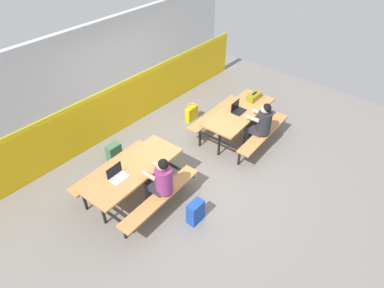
% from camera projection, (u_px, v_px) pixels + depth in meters
% --- Properties ---
extents(ground_plane, '(10.00, 10.00, 0.02)m').
position_uv_depth(ground_plane, '(195.00, 166.00, 6.99)').
color(ground_plane, gray).
extents(accent_backdrop, '(8.00, 0.14, 2.60)m').
position_uv_depth(accent_backdrop, '(118.00, 80.00, 7.33)').
color(accent_backdrop, yellow).
rests_on(accent_backdrop, ground).
extents(picnic_table_left, '(1.93, 1.64, 0.74)m').
position_uv_depth(picnic_table_left, '(134.00, 175.00, 5.95)').
color(picnic_table_left, tan).
rests_on(picnic_table_left, ground).
extents(picnic_table_right, '(1.93, 1.64, 0.74)m').
position_uv_depth(picnic_table_right, '(239.00, 117.00, 7.37)').
color(picnic_table_right, tan).
rests_on(picnic_table_right, ground).
extents(student_nearer, '(0.38, 0.53, 1.21)m').
position_uv_depth(student_nearer, '(161.00, 180.00, 5.67)').
color(student_nearer, '#2D2D38').
rests_on(student_nearer, ground).
extents(student_further, '(0.38, 0.53, 1.21)m').
position_uv_depth(student_further, '(260.00, 123.00, 6.97)').
color(student_further, '#2D2D38').
rests_on(student_further, ground).
extents(laptop_silver, '(0.33, 0.24, 0.22)m').
position_uv_depth(laptop_silver, '(117.00, 175.00, 5.64)').
color(laptop_silver, silver).
rests_on(laptop_silver, picnic_table_left).
extents(laptop_dark, '(0.33, 0.24, 0.22)m').
position_uv_depth(laptop_dark, '(238.00, 109.00, 7.24)').
color(laptop_dark, black).
rests_on(laptop_dark, picnic_table_right).
extents(toolbox_grey, '(0.40, 0.18, 0.18)m').
position_uv_depth(toolbox_grey, '(254.00, 97.00, 7.60)').
color(toolbox_grey, olive).
rests_on(toolbox_grey, picnic_table_right).
extents(backpack_dark, '(0.30, 0.22, 0.44)m').
position_uv_depth(backpack_dark, '(114.00, 153.00, 6.97)').
color(backpack_dark, '#3F724C').
rests_on(backpack_dark, ground).
extents(tote_bag_bright, '(0.34, 0.21, 0.43)m').
position_uv_depth(tote_bag_bright, '(192.00, 113.00, 8.19)').
color(tote_bag_bright, yellow).
rests_on(tote_bag_bright, ground).
extents(satchel_spare, '(0.30, 0.22, 0.44)m').
position_uv_depth(satchel_spare, '(195.00, 212.00, 5.75)').
color(satchel_spare, '#1E47B2').
rests_on(satchel_spare, ground).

